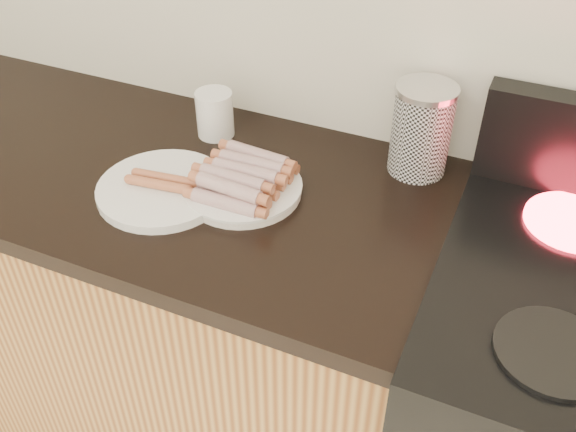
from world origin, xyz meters
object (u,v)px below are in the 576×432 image
at_px(main_plate, 243,190).
at_px(canister, 421,130).
at_px(side_plate, 163,189).
at_px(mug, 215,114).

height_order(main_plate, canister, canister).
xyz_separation_m(side_plate, canister, (0.45, 0.29, 0.09)).
bearing_deg(canister, side_plate, -146.94).
relative_size(side_plate, canister, 1.37).
distance_m(main_plate, side_plate, 0.16).
distance_m(side_plate, mug, 0.25).
distance_m(side_plate, canister, 0.54).
xyz_separation_m(canister, mug, (-0.46, -0.05, -0.05)).
bearing_deg(main_plate, canister, 37.00).
relative_size(main_plate, mug, 2.27).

